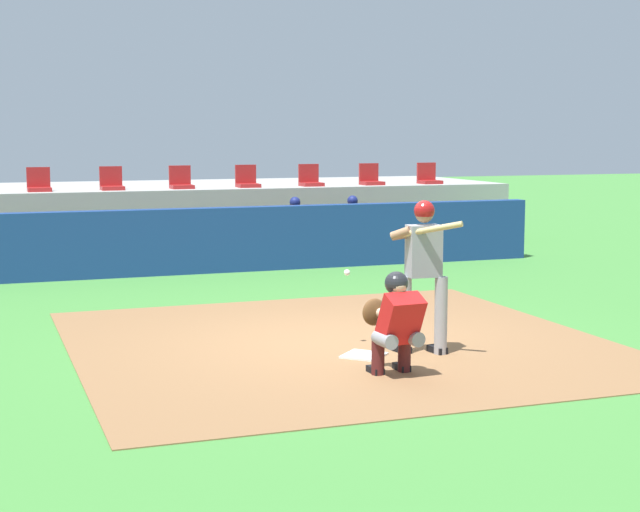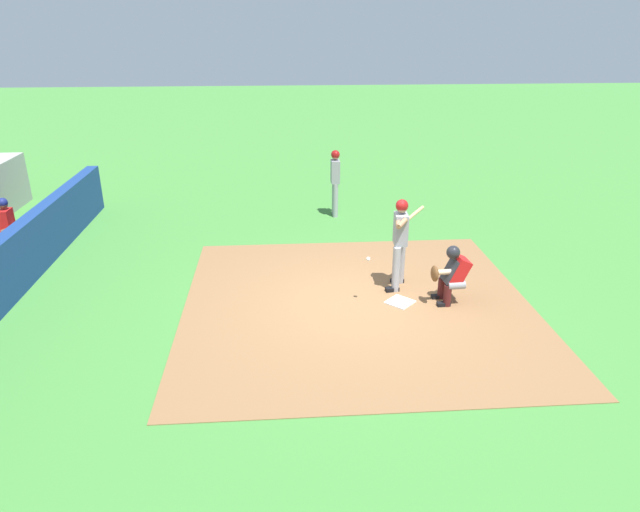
{
  "view_description": "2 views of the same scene",
  "coord_description": "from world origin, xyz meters",
  "px_view_note": "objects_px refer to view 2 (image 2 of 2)",
  "views": [
    {
      "loc": [
        -4.2,
        -10.99,
        2.58
      ],
      "look_at": [
        0.0,
        0.7,
        1.0
      ],
      "focal_mm": 54.77,
      "sensor_mm": 36.0,
      "label": 1
    },
    {
      "loc": [
        -9.34,
        1.4,
        4.85
      ],
      "look_at": [
        0.0,
        0.7,
        1.0
      ],
      "focal_mm": 31.91,
      "sensor_mm": 36.0,
      "label": 2
    }
  ],
  "objects_px": {
    "catcher_crouched": "(451,272)",
    "dugout_player_2": "(13,225)",
    "batter_at_plate": "(400,238)",
    "on_deck_batter": "(335,179)",
    "home_plate": "(400,302)"
  },
  "relations": [
    {
      "from": "dugout_player_2",
      "to": "on_deck_batter",
      "type": "bearing_deg",
      "value": -73.86
    },
    {
      "from": "home_plate",
      "to": "dugout_player_2",
      "type": "distance_m",
      "value": 8.75
    },
    {
      "from": "batter_at_plate",
      "to": "on_deck_batter",
      "type": "height_order",
      "value": "batter_at_plate"
    },
    {
      "from": "batter_at_plate",
      "to": "dugout_player_2",
      "type": "relative_size",
      "value": 1.39
    },
    {
      "from": "home_plate",
      "to": "catcher_crouched",
      "type": "xyz_separation_m",
      "value": [
        -0.02,
        -0.91,
        0.59
      ]
    },
    {
      "from": "catcher_crouched",
      "to": "batter_at_plate",
      "type": "bearing_deg",
      "value": 49.05
    },
    {
      "from": "batter_at_plate",
      "to": "dugout_player_2",
      "type": "xyz_separation_m",
      "value": [
        2.45,
        8.24,
        -0.36
      ]
    },
    {
      "from": "home_plate",
      "to": "dugout_player_2",
      "type": "xyz_separation_m",
      "value": [
        3.14,
        8.14,
        0.65
      ]
    },
    {
      "from": "home_plate",
      "to": "batter_at_plate",
      "type": "height_order",
      "value": "batter_at_plate"
    },
    {
      "from": "catcher_crouched",
      "to": "dugout_player_2",
      "type": "distance_m",
      "value": 9.59
    },
    {
      "from": "home_plate",
      "to": "on_deck_batter",
      "type": "height_order",
      "value": "on_deck_batter"
    },
    {
      "from": "dugout_player_2",
      "to": "catcher_crouched",
      "type": "bearing_deg",
      "value": -109.23
    },
    {
      "from": "batter_at_plate",
      "to": "on_deck_batter",
      "type": "distance_m",
      "value": 4.67
    },
    {
      "from": "on_deck_batter",
      "to": "dugout_player_2",
      "type": "distance_m",
      "value": 7.76
    },
    {
      "from": "catcher_crouched",
      "to": "on_deck_batter",
      "type": "xyz_separation_m",
      "value": [
        5.32,
        1.61,
        0.41
      ]
    }
  ]
}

